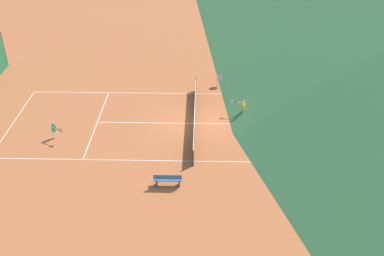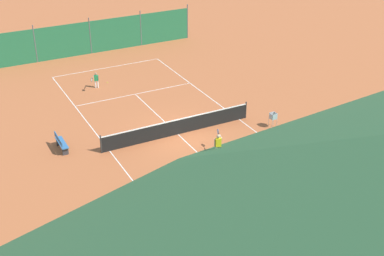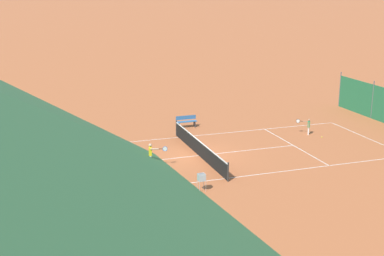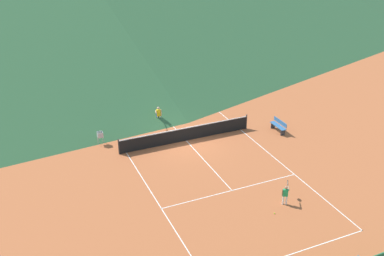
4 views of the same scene
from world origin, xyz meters
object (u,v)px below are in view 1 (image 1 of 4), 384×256
(tennis_ball_alley_left, at_px, (273,138))
(courtside_bench, at_px, (168,179))
(tennis_net, at_px, (195,117))
(player_near_service, at_px, (243,108))
(player_far_service, at_px, (379,143))
(player_near_baseline, at_px, (55,129))
(player_far_baseline, at_px, (288,118))
(tennis_ball_alley_right, at_px, (376,144))
(ball_hopper, at_px, (219,79))
(tennis_ball_mid_court, at_px, (52,129))

(tennis_ball_alley_left, distance_m, courtside_bench, 7.85)
(tennis_net, relative_size, player_near_service, 7.07)
(player_far_service, bearing_deg, player_near_service, -116.60)
(tennis_net, bearing_deg, player_near_baseline, -77.28)
(player_near_baseline, distance_m, courtside_bench, 8.50)
(player_far_baseline, height_order, tennis_ball_alley_right, player_far_baseline)
(player_near_service, height_order, ball_hopper, player_near_service)
(player_near_service, xyz_separation_m, ball_hopper, (-4.50, -1.41, -0.10))
(player_far_baseline, distance_m, courtside_bench, 9.44)
(player_far_service, xyz_separation_m, player_near_baseline, (-1.11, -19.38, -0.05))
(player_far_baseline, xyz_separation_m, player_near_service, (-1.13, -2.81, 0.03))
(tennis_ball_alley_left, bearing_deg, tennis_ball_alley_right, 85.18)
(player_far_service, bearing_deg, tennis_ball_alley_right, 162.49)
(tennis_ball_alley_right, relative_size, courtside_bench, 0.04)
(player_far_baseline, bearing_deg, courtside_bench, -50.38)
(player_far_service, xyz_separation_m, player_far_baseline, (-2.71, -4.85, 0.04))
(player_near_service, bearing_deg, tennis_ball_mid_court, -81.82)
(player_near_service, height_order, tennis_ball_alley_left, player_near_service)
(player_near_service, relative_size, ball_hopper, 1.46)
(tennis_net, relative_size, player_far_baseline, 7.34)
(tennis_net, relative_size, tennis_ball_mid_court, 139.09)
(courtside_bench, bearing_deg, ball_hopper, 165.35)
(tennis_ball_alley_left, bearing_deg, ball_hopper, -155.17)
(courtside_bench, bearing_deg, player_near_baseline, -121.27)
(ball_hopper, bearing_deg, player_far_service, 47.41)
(player_near_service, height_order, tennis_ball_alley_right, player_near_service)
(tennis_ball_alley_right, distance_m, courtside_bench, 13.12)
(tennis_net, bearing_deg, player_far_baseline, 86.85)
(player_far_service, xyz_separation_m, tennis_ball_alley_left, (-1.45, -5.88, -0.66))
(player_far_baseline, height_order, player_near_service, player_near_service)
(tennis_net, xyz_separation_m, player_far_service, (3.04, 10.82, 0.19))
(player_near_service, distance_m, tennis_ball_alley_left, 3.07)
(player_near_baseline, bearing_deg, tennis_ball_alley_right, 89.47)
(player_far_service, xyz_separation_m, player_near_service, (-3.84, -7.67, 0.06))
(tennis_ball_mid_court, relative_size, ball_hopper, 0.07)
(player_far_baseline, bearing_deg, ball_hopper, -143.13)
(player_far_service, relative_size, player_far_baseline, 0.95)
(tennis_ball_mid_court, xyz_separation_m, courtside_bench, (5.38, 7.80, 0.42))
(tennis_ball_mid_court, height_order, tennis_ball_alley_right, same)
(player_far_service, bearing_deg, courtside_bench, -74.75)
(tennis_ball_alley_right, bearing_deg, courtside_bench, -71.18)
(ball_hopper, bearing_deg, tennis_ball_alley_right, 51.63)
(tennis_net, distance_m, player_near_baseline, 8.78)
(tennis_ball_mid_court, relative_size, tennis_ball_alley_left, 1.00)
(player_far_baseline, height_order, ball_hopper, player_far_baseline)
(player_near_baseline, relative_size, tennis_ball_alley_left, 16.72)
(tennis_net, relative_size, player_near_baseline, 8.32)
(tennis_net, xyz_separation_m, player_near_service, (-0.80, 3.15, 0.26))
(courtside_bench, bearing_deg, tennis_ball_alley_right, 108.82)
(player_far_baseline, bearing_deg, tennis_net, -93.15)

